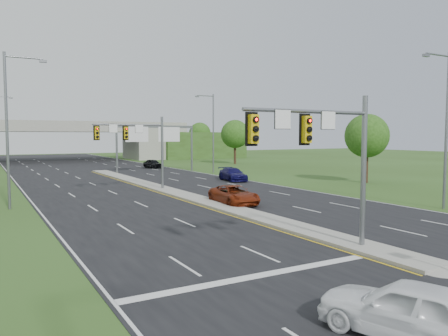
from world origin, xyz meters
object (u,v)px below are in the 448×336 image
overpass (64,144)px  car_white (408,309)px  signal_mast_near (328,147)px  car_far_a (234,195)px  signal_mast_far (139,141)px  sign_gantry (155,135)px  car_far_c (153,164)px  car_far_b (233,174)px

overpass → car_white: bearing=-93.9°
signal_mast_near → car_far_a: signal_mast_near is taller
signal_mast_far → car_far_a: 12.15m
sign_gantry → car_white: 53.68m
car_white → car_far_a: 22.42m
car_white → car_far_a: size_ratio=0.90×
signal_mast_near → overpass: size_ratio=0.09×
signal_mast_near → car_far_c: 53.73m
signal_mast_far → car_far_c: 29.89m
sign_gantry → overpass: (-6.68, 35.08, -1.69)m
overpass → car_white: 87.31m
signal_mast_near → overpass: (2.26, 80.07, -1.17)m
car_far_b → signal_mast_far: bearing=-153.8°
overpass → car_far_b: bearing=-78.7°
car_white → car_far_c: bearing=-123.3°
car_far_a → car_far_b: car_far_b is taller
overpass → signal_mast_near: bearing=-91.6°
signal_mast_far → overpass: overpass is taller
signal_mast_far → overpass: size_ratio=0.09×
signal_mast_near → sign_gantry: bearing=78.8°
sign_gantry → overpass: overpass is taller
signal_mast_far → car_white: bearing=-96.5°
signal_mast_near → overpass: 80.11m
sign_gantry → car_far_a: sign_gantry is taller
car_white → car_far_b: size_ratio=0.90×
sign_gantry → car_white: sign_gantry is taller
signal_mast_far → car_far_a: (3.76, -10.84, -4.00)m
car_white → car_far_b: car_white is taller
signal_mast_near → overpass: overpass is taller
signal_mast_far → sign_gantry: bearing=65.9°
car_far_a → overpass: bearing=95.0°
car_far_a → car_far_b: 17.28m
sign_gantry → car_far_b: sign_gantry is taller
signal_mast_near → sign_gantry: 45.88m
signal_mast_far → sign_gantry: signal_mast_far is taller
overpass → signal_mast_far: bearing=-92.4°
car_far_c → car_far_a: bearing=-109.1°
signal_mast_far → car_white: size_ratio=1.53×
sign_gantry → car_far_b: size_ratio=2.28×
signal_mast_near → car_far_c: signal_mast_near is taller
sign_gantry → signal_mast_near: bearing=-101.2°
car_far_c → overpass: bearing=100.2°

